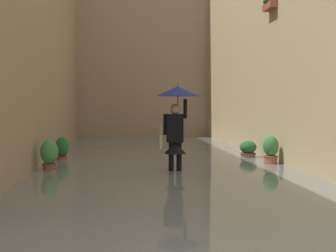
% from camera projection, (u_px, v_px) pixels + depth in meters
% --- Properties ---
extents(ground_plane, '(60.00, 60.00, 0.00)m').
position_uv_depth(ground_plane, '(161.00, 169.00, 12.12)').
color(ground_plane, gray).
extents(flood_water, '(6.86, 24.40, 0.20)m').
position_uv_depth(flood_water, '(161.00, 166.00, 12.11)').
color(flood_water, slate).
rests_on(flood_water, ground_plane).
extents(building_facade_far, '(9.66, 1.80, 11.07)m').
position_uv_depth(building_facade_far, '(143.00, 24.00, 21.88)').
color(building_facade_far, gray).
rests_on(building_facade_far, ground_plane).
extents(person_wading, '(1.00, 1.00, 2.20)m').
position_uv_depth(person_wading, '(176.00, 113.00, 10.43)').
color(person_wading, '#4C4233').
rests_on(person_wading, ground_plane).
extents(potted_plant_near_left, '(0.48, 0.48, 0.67)m').
position_uv_depth(potted_plant_near_left, '(248.00, 152.00, 13.22)').
color(potted_plant_near_left, brown).
rests_on(potted_plant_near_left, ground_plane).
extents(potted_plant_far_left, '(0.39, 0.39, 0.92)m').
position_uv_depth(potted_plant_far_left, '(271.00, 152.00, 11.71)').
color(potted_plant_far_left, '#9E563D').
rests_on(potted_plant_far_left, ground_plane).
extents(potted_plant_far_right, '(0.37, 0.37, 0.83)m').
position_uv_depth(potted_plant_far_right, '(62.00, 150.00, 12.58)').
color(potted_plant_far_right, '#9E563D').
rests_on(potted_plant_far_right, ground_plane).
extents(potted_plant_mid_right, '(0.41, 0.41, 0.90)m').
position_uv_depth(potted_plant_mid_right, '(49.00, 157.00, 10.64)').
color(potted_plant_mid_right, brown).
rests_on(potted_plant_mid_right, ground_plane).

